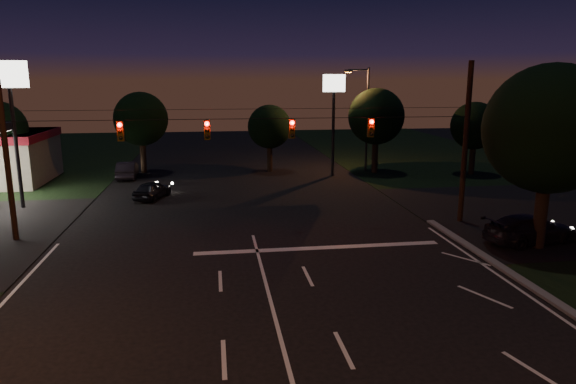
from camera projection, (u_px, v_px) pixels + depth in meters
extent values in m
cube|color=black|center=(574.00, 212.00, 31.61)|extent=(20.00, 16.00, 0.02)
cube|color=silver|center=(319.00, 248.00, 24.85)|extent=(12.00, 0.50, 0.01)
cylinder|color=black|center=(460.00, 221.00, 29.51)|extent=(0.30, 0.30, 9.00)
cylinder|color=black|center=(16.00, 240.00, 26.11)|extent=(0.28, 0.28, 8.00)
cylinder|color=black|center=(250.00, 119.00, 26.52)|extent=(24.00, 0.03, 0.03)
cylinder|color=black|center=(250.00, 109.00, 26.42)|extent=(24.00, 0.02, 0.02)
cube|color=#3F3307|center=(121.00, 131.00, 25.72)|extent=(0.32, 0.26, 1.00)
sphere|color=#FF0705|center=(120.00, 125.00, 25.49)|extent=(0.22, 0.22, 0.22)
sphere|color=black|center=(120.00, 131.00, 25.57)|extent=(0.20, 0.20, 0.20)
sphere|color=black|center=(120.00, 138.00, 25.64)|extent=(0.20, 0.20, 0.20)
cube|color=#3F3307|center=(207.00, 130.00, 26.33)|extent=(0.32, 0.26, 1.00)
sphere|color=#FF0705|center=(207.00, 124.00, 26.10)|extent=(0.22, 0.22, 0.22)
sphere|color=black|center=(207.00, 130.00, 26.17)|extent=(0.20, 0.20, 0.20)
sphere|color=black|center=(207.00, 137.00, 26.25)|extent=(0.20, 0.20, 0.20)
cube|color=#3F3307|center=(292.00, 129.00, 26.95)|extent=(0.32, 0.26, 1.00)
sphere|color=#FF0705|center=(292.00, 123.00, 26.73)|extent=(0.22, 0.22, 0.22)
sphere|color=black|center=(292.00, 129.00, 26.80)|extent=(0.20, 0.20, 0.20)
sphere|color=black|center=(292.00, 135.00, 26.87)|extent=(0.20, 0.20, 0.20)
cube|color=#3F3307|center=(371.00, 128.00, 27.56)|extent=(0.32, 0.26, 1.00)
sphere|color=#FF0705|center=(372.00, 122.00, 27.33)|extent=(0.22, 0.22, 0.22)
sphere|color=black|center=(372.00, 128.00, 27.41)|extent=(0.20, 0.20, 0.20)
sphere|color=black|center=(371.00, 134.00, 27.48)|extent=(0.20, 0.20, 0.20)
cylinder|color=black|center=(17.00, 149.00, 31.79)|extent=(0.24, 0.24, 7.50)
cube|color=white|center=(8.00, 74.00, 30.81)|extent=(2.20, 0.30, 1.60)
cylinder|color=black|center=(333.00, 135.00, 42.69)|extent=(0.24, 0.24, 7.00)
cube|color=white|center=(334.00, 83.00, 41.79)|extent=(1.80, 0.30, 1.40)
cylinder|color=black|center=(367.00, 120.00, 44.90)|extent=(0.20, 0.20, 9.00)
cylinder|color=black|center=(359.00, 70.00, 43.85)|extent=(1.80, 0.12, 0.12)
cube|color=black|center=(348.00, 71.00, 43.74)|extent=(0.60, 0.35, 0.22)
cube|color=orange|center=(348.00, 72.00, 43.77)|extent=(0.45, 0.25, 0.04)
cylinder|color=black|center=(541.00, 208.00, 24.46)|extent=(0.60, 0.60, 4.00)
sphere|color=black|center=(550.00, 129.00, 23.65)|extent=(6.00, 6.00, 6.00)
sphere|color=black|center=(555.00, 132.00, 24.21)|extent=(4.50, 4.50, 4.50)
sphere|color=black|center=(534.00, 131.00, 23.89)|extent=(4.20, 4.20, 4.20)
cylinder|color=black|center=(3.00, 166.00, 39.44)|extent=(0.49, 0.49, 3.00)
sphere|color=black|center=(6.00, 130.00, 39.22)|extent=(3.15, 3.15, 3.15)
cylinder|color=black|center=(143.00, 154.00, 44.69)|extent=(0.52, 0.52, 3.25)
sphere|color=black|center=(141.00, 119.00, 44.03)|extent=(4.60, 4.60, 4.60)
sphere|color=black|center=(147.00, 120.00, 44.46)|extent=(3.45, 3.45, 3.45)
sphere|color=black|center=(136.00, 120.00, 44.21)|extent=(3.22, 3.22, 3.22)
cylinder|color=black|center=(270.00, 156.00, 45.33)|extent=(0.47, 0.47, 2.75)
sphere|color=black|center=(269.00, 127.00, 44.78)|extent=(3.80, 3.80, 3.80)
sphere|color=black|center=(273.00, 128.00, 45.13)|extent=(2.85, 2.85, 2.85)
sphere|color=black|center=(265.00, 127.00, 44.93)|extent=(2.66, 2.66, 2.66)
cylinder|color=black|center=(375.00, 153.00, 44.61)|extent=(0.53, 0.53, 3.40)
sphere|color=black|center=(376.00, 116.00, 43.92)|extent=(4.80, 4.80, 4.80)
sphere|color=black|center=(380.00, 118.00, 44.37)|extent=(3.60, 3.60, 3.60)
sphere|color=black|center=(370.00, 118.00, 44.11)|extent=(3.36, 3.36, 3.36)
cylinder|color=black|center=(472.00, 158.00, 43.86)|extent=(0.48, 0.48, 2.90)
sphere|color=black|center=(475.00, 126.00, 43.27)|extent=(4.00, 4.00, 4.00)
sphere|color=black|center=(477.00, 127.00, 43.65)|extent=(3.00, 3.00, 3.00)
sphere|color=black|center=(469.00, 127.00, 43.43)|extent=(2.80, 2.80, 2.80)
imported|color=black|center=(152.00, 190.00, 35.04)|extent=(2.57, 3.90, 1.23)
imported|color=black|center=(127.00, 170.00, 42.30)|extent=(1.64, 4.25, 1.38)
imported|color=black|center=(531.00, 229.00, 25.52)|extent=(5.17, 2.87, 1.42)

